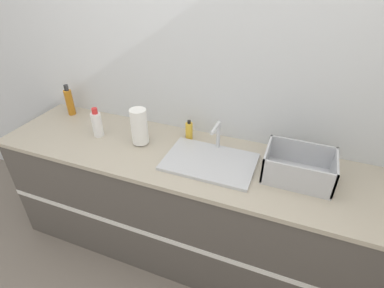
{
  "coord_description": "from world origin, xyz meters",
  "views": [
    {
      "loc": [
        0.64,
        -1.14,
        2.01
      ],
      "look_at": [
        0.08,
        0.29,
        1.01
      ],
      "focal_mm": 28.0,
      "sensor_mm": 36.0,
      "label": 1
    }
  ],
  "objects_px": {
    "dish_rack": "(298,169)",
    "bottle_white_spray": "(97,124)",
    "soap_dispenser": "(189,131)",
    "sink": "(210,160)",
    "paper_towel_roll": "(139,127)",
    "bottle_amber": "(70,102)"
  },
  "relations": [
    {
      "from": "bottle_white_spray",
      "to": "sink",
      "type": "bearing_deg",
      "value": -1.53
    },
    {
      "from": "bottle_amber",
      "to": "soap_dispenser",
      "type": "xyz_separation_m",
      "value": [
        1.02,
        -0.01,
        -0.05
      ]
    },
    {
      "from": "dish_rack",
      "to": "bottle_white_spray",
      "type": "height_order",
      "value": "bottle_white_spray"
    },
    {
      "from": "bottle_white_spray",
      "to": "soap_dispenser",
      "type": "bearing_deg",
      "value": 17.46
    },
    {
      "from": "sink",
      "to": "bottle_white_spray",
      "type": "xyz_separation_m",
      "value": [
        -0.84,
        0.02,
        0.08
      ]
    },
    {
      "from": "bottle_amber",
      "to": "bottle_white_spray",
      "type": "relative_size",
      "value": 1.16
    },
    {
      "from": "sink",
      "to": "soap_dispenser",
      "type": "bearing_deg",
      "value": 136.26
    },
    {
      "from": "bottle_white_spray",
      "to": "soap_dispenser",
      "type": "height_order",
      "value": "bottle_white_spray"
    },
    {
      "from": "sink",
      "to": "bottle_amber",
      "type": "xyz_separation_m",
      "value": [
        -1.25,
        0.22,
        0.09
      ]
    },
    {
      "from": "dish_rack",
      "to": "soap_dispenser",
      "type": "relative_size",
      "value": 2.67
    },
    {
      "from": "dish_rack",
      "to": "bottle_amber",
      "type": "distance_m",
      "value": 1.78
    },
    {
      "from": "dish_rack",
      "to": "soap_dispenser",
      "type": "height_order",
      "value": "dish_rack"
    },
    {
      "from": "paper_towel_roll",
      "to": "sink",
      "type": "bearing_deg",
      "value": -4.51
    },
    {
      "from": "soap_dispenser",
      "to": "sink",
      "type": "bearing_deg",
      "value": -43.74
    },
    {
      "from": "dish_rack",
      "to": "bottle_amber",
      "type": "height_order",
      "value": "bottle_amber"
    },
    {
      "from": "bottle_white_spray",
      "to": "soap_dispenser",
      "type": "distance_m",
      "value": 0.65
    },
    {
      "from": "bottle_white_spray",
      "to": "bottle_amber",
      "type": "bearing_deg",
      "value": 153.73
    },
    {
      "from": "dish_rack",
      "to": "bottle_white_spray",
      "type": "relative_size",
      "value": 1.79
    },
    {
      "from": "sink",
      "to": "paper_towel_roll",
      "type": "xyz_separation_m",
      "value": [
        -0.51,
        0.04,
        0.11
      ]
    },
    {
      "from": "dish_rack",
      "to": "bottle_white_spray",
      "type": "distance_m",
      "value": 1.36
    },
    {
      "from": "paper_towel_roll",
      "to": "bottle_white_spray",
      "type": "height_order",
      "value": "paper_towel_roll"
    },
    {
      "from": "sink",
      "to": "soap_dispenser",
      "type": "relative_size",
      "value": 3.88
    }
  ]
}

